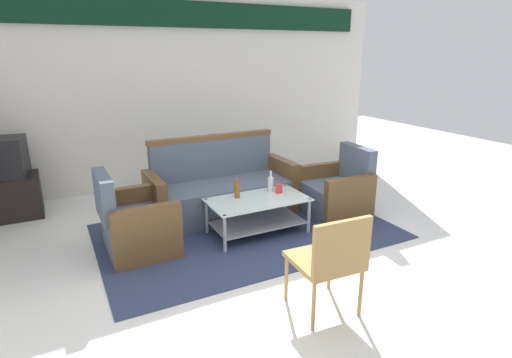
% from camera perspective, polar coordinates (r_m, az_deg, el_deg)
% --- Properties ---
extents(ground_plane, '(14.00, 14.00, 0.00)m').
position_cam_1_polar(ground_plane, '(4.11, 5.90, -11.25)').
color(ground_plane, white).
extents(wall_back, '(6.52, 0.19, 2.80)m').
position_cam_1_polar(wall_back, '(6.40, -9.05, 12.83)').
color(wall_back, silver).
rests_on(wall_back, ground).
extents(rug, '(3.23, 2.02, 0.01)m').
position_cam_1_polar(rug, '(4.69, -1.20, -7.31)').
color(rug, '#2D3856').
rests_on(rug, ground).
extents(couch, '(1.81, 0.76, 0.96)m').
position_cam_1_polar(couch, '(5.07, -4.84, -1.62)').
color(couch, '#4C5666').
rests_on(couch, rug).
extents(armchair_left, '(0.71, 0.77, 0.85)m').
position_cam_1_polar(armchair_left, '(4.32, -16.40, -6.18)').
color(armchair_left, '#4C5666').
rests_on(armchair_left, rug).
extents(armchair_right, '(0.75, 0.81, 0.85)m').
position_cam_1_polar(armchair_right, '(5.14, 11.20, -1.98)').
color(armchair_right, '#4C5666').
rests_on(armchair_right, rug).
extents(coffee_table, '(1.10, 0.60, 0.40)m').
position_cam_1_polar(coffee_table, '(4.55, 0.25, -4.46)').
color(coffee_table, silver).
rests_on(coffee_table, rug).
extents(bottle_brown, '(0.06, 0.06, 0.24)m').
position_cam_1_polar(bottle_brown, '(4.51, -2.67, -1.53)').
color(bottle_brown, brown).
rests_on(bottle_brown, coffee_table).
extents(bottle_clear, '(0.07, 0.07, 0.25)m').
position_cam_1_polar(bottle_clear, '(4.71, 2.06, -0.67)').
color(bottle_clear, silver).
rests_on(bottle_clear, coffee_table).
extents(cup, '(0.08, 0.08, 0.10)m').
position_cam_1_polar(cup, '(4.69, 3.21, -1.33)').
color(cup, red).
rests_on(cup, coffee_table).
extents(tv_stand, '(0.80, 0.50, 0.52)m').
position_cam_1_polar(tv_stand, '(5.84, -31.70, -2.26)').
color(tv_stand, black).
rests_on(tv_stand, ground).
extents(wicker_chair, '(0.51, 0.51, 0.84)m').
position_cam_1_polar(wicker_chair, '(3.16, 10.44, -10.69)').
color(wicker_chair, '#AD844C').
rests_on(wicker_chair, ground).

